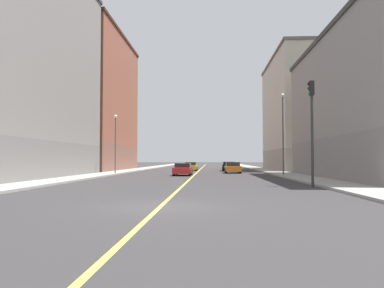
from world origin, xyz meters
The scene contains 15 objects.
ground_plane centered at (0.00, 0.00, 0.00)m, with size 400.00×400.00×0.00m, color #333132.
sidewalk_left centered at (9.89, 49.00, 0.07)m, with size 2.88×168.00×0.15m, color #9E9B93.
sidewalk_right centered at (-9.89, 49.00, 0.07)m, with size 2.88×168.00×0.15m, color #9E9B93.
lane_center_stripe centered at (0.00, 49.00, 0.01)m, with size 0.16×154.00×0.01m, color #E5D14C.
building_left_near centered at (16.22, 19.68, 6.25)m, with size 10.08×24.55×12.49m.
building_left_mid centered at (16.22, 46.56, 8.77)m, with size 10.08×22.08×17.53m.
building_right_corner centered at (-16.22, 18.01, 10.31)m, with size 10.08×25.89×20.60m.
building_right_midblock centered at (-16.22, 42.93, 10.20)m, with size 10.08×22.33×20.39m.
traffic_light_left_near centered at (8.03, 10.05, 4.20)m, with size 0.40×0.32×6.56m.
street_lamp_left_near centered at (9.05, 25.07, 5.03)m, with size 0.36×0.36×8.20m.
street_lamp_right_near centered at (-9.05, 29.18, 4.20)m, with size 0.36×0.36×6.62m.
car_orange centered at (4.48, 33.53, 0.65)m, with size 1.95×3.93×1.35m.
car_red centered at (-1.15, 26.44, 0.63)m, with size 1.88×4.47×1.29m.
car_yellow centered at (-1.18, 42.99, 0.64)m, with size 1.92×4.05×1.27m.
car_black centered at (4.38, 42.01, 0.67)m, with size 1.94×4.58×1.34m.
Camera 1 is at (1.83, -13.92, 1.72)m, focal length 35.98 mm.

